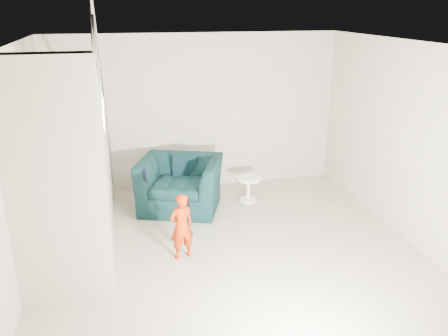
{
  "coord_description": "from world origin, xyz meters",
  "views": [
    {
      "loc": [
        -1.31,
        -5.24,
        3.14
      ],
      "look_at": [
        0.15,
        1.2,
        0.85
      ],
      "focal_mm": 38.0,
      "sensor_mm": 36.0,
      "label": 1
    }
  ],
  "objects_px": {
    "toddler": "(182,226)",
    "side_table": "(248,185)",
    "staircase": "(68,190)",
    "armchair": "(180,184)"
  },
  "relations": [
    {
      "from": "toddler",
      "to": "staircase",
      "type": "bearing_deg",
      "value": -29.41
    },
    {
      "from": "armchair",
      "to": "staircase",
      "type": "xyz_separation_m",
      "value": [
        -1.57,
        -1.28,
        0.54
      ]
    },
    {
      "from": "armchair",
      "to": "side_table",
      "type": "relative_size",
      "value": 2.99
    },
    {
      "from": "armchair",
      "to": "toddler",
      "type": "distance_m",
      "value": 1.61
    },
    {
      "from": "toddler",
      "to": "side_table",
      "type": "relative_size",
      "value": 2.11
    },
    {
      "from": "side_table",
      "to": "staircase",
      "type": "xyz_separation_m",
      "value": [
        -2.72,
        -1.31,
        0.66
      ]
    },
    {
      "from": "toddler",
      "to": "side_table",
      "type": "height_order",
      "value": "toddler"
    },
    {
      "from": "toddler",
      "to": "side_table",
      "type": "distance_m",
      "value": 2.12
    },
    {
      "from": "staircase",
      "to": "toddler",
      "type": "bearing_deg",
      "value": -12.95
    },
    {
      "from": "armchair",
      "to": "staircase",
      "type": "bearing_deg",
      "value": -121.05
    }
  ]
}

